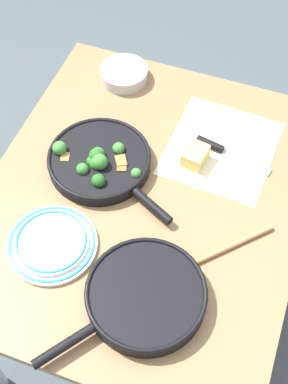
{
  "coord_description": "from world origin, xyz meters",
  "views": [
    {
      "loc": [
        -0.78,
        -0.29,
        1.99
      ],
      "look_at": [
        0.0,
        0.0,
        0.77
      ],
      "focal_mm": 50.0,
      "sensor_mm": 36.0,
      "label": 1
    }
  ],
  "objects_px": {
    "prep_bowl_steel": "(124,74)",
    "grater_knife": "(222,150)",
    "skillet_broccoli": "(100,161)",
    "wooden_spoon": "(195,262)",
    "skillet_eggs": "(145,296)",
    "cheese_block": "(195,156)",
    "dinner_plate_stack": "(52,243)"
  },
  "relations": [
    {
      "from": "prep_bowl_steel",
      "to": "grater_knife",
      "type": "bearing_deg",
      "value": -116.31
    },
    {
      "from": "skillet_broccoli",
      "to": "wooden_spoon",
      "type": "relative_size",
      "value": 1.39
    },
    {
      "from": "wooden_spoon",
      "to": "grater_knife",
      "type": "bearing_deg",
      "value": -131.66
    },
    {
      "from": "skillet_eggs",
      "to": "wooden_spoon",
      "type": "height_order",
      "value": "skillet_eggs"
    },
    {
      "from": "skillet_eggs",
      "to": "cheese_block",
      "type": "distance_m",
      "value": 0.46
    },
    {
      "from": "grater_knife",
      "to": "skillet_eggs",
      "type": "bearing_deg",
      "value": -85.13
    },
    {
      "from": "wooden_spoon",
      "to": "cheese_block",
      "type": "xyz_separation_m",
      "value": [
        0.32,
        0.1,
        0.02
      ]
    },
    {
      "from": "wooden_spoon",
      "to": "cheese_block",
      "type": "height_order",
      "value": "cheese_block"
    },
    {
      "from": "skillet_eggs",
      "to": "dinner_plate_stack",
      "type": "relative_size",
      "value": 1.69
    },
    {
      "from": "skillet_broccoli",
      "to": "grater_knife",
      "type": "bearing_deg",
      "value": 54.78
    },
    {
      "from": "skillet_broccoli",
      "to": "grater_knife",
      "type": "height_order",
      "value": "skillet_broccoli"
    },
    {
      "from": "wooden_spoon",
      "to": "prep_bowl_steel",
      "type": "relative_size",
      "value": 1.92
    },
    {
      "from": "skillet_broccoli",
      "to": "cheese_block",
      "type": "distance_m",
      "value": 0.27
    },
    {
      "from": "grater_knife",
      "to": "dinner_plate_stack",
      "type": "height_order",
      "value": "dinner_plate_stack"
    },
    {
      "from": "dinner_plate_stack",
      "to": "prep_bowl_steel",
      "type": "height_order",
      "value": "prep_bowl_steel"
    },
    {
      "from": "wooden_spoon",
      "to": "grater_knife",
      "type": "xyz_separation_m",
      "value": [
        0.38,
        0.03,
        0.0
      ]
    },
    {
      "from": "dinner_plate_stack",
      "to": "prep_bowl_steel",
      "type": "bearing_deg",
      "value": 4.37
    },
    {
      "from": "skillet_broccoli",
      "to": "skillet_eggs",
      "type": "bearing_deg",
      "value": -26.29
    },
    {
      "from": "dinner_plate_stack",
      "to": "prep_bowl_steel",
      "type": "distance_m",
      "value": 0.65
    },
    {
      "from": "prep_bowl_steel",
      "to": "cheese_block",
      "type": "bearing_deg",
      "value": -128.15
    },
    {
      "from": "wooden_spoon",
      "to": "dinner_plate_stack",
      "type": "relative_size",
      "value": 1.24
    },
    {
      "from": "cheese_block",
      "to": "skillet_eggs",
      "type": "bearing_deg",
      "value": -178.53
    },
    {
      "from": "skillet_broccoli",
      "to": "wooden_spoon",
      "type": "xyz_separation_m",
      "value": [
        -0.21,
        -0.35,
        -0.02
      ]
    },
    {
      "from": "skillet_eggs",
      "to": "grater_knife",
      "type": "relative_size",
      "value": 1.71
    },
    {
      "from": "wooden_spoon",
      "to": "dinner_plate_stack",
      "type": "bearing_deg",
      "value": -34.73
    },
    {
      "from": "skillet_broccoli",
      "to": "wooden_spoon",
      "type": "distance_m",
      "value": 0.41
    },
    {
      "from": "skillet_eggs",
      "to": "prep_bowl_steel",
      "type": "distance_m",
      "value": 0.78
    },
    {
      "from": "wooden_spoon",
      "to": "dinner_plate_stack",
      "type": "height_order",
      "value": "dinner_plate_stack"
    },
    {
      "from": "cheese_block",
      "to": "dinner_plate_stack",
      "type": "xyz_separation_m",
      "value": [
        -0.4,
        0.27,
        -0.01
      ]
    },
    {
      "from": "skillet_eggs",
      "to": "cheese_block",
      "type": "xyz_separation_m",
      "value": [
        0.46,
        0.01,
        -0.0
      ]
    },
    {
      "from": "skillet_eggs",
      "to": "wooden_spoon",
      "type": "xyz_separation_m",
      "value": [
        0.14,
        -0.09,
        -0.02
      ]
    },
    {
      "from": "wooden_spoon",
      "to": "cheese_block",
      "type": "relative_size",
      "value": 3.48
    }
  ]
}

